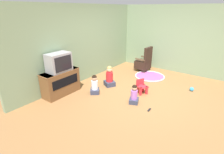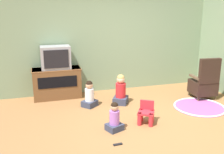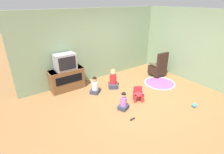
{
  "view_description": "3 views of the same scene",
  "coord_description": "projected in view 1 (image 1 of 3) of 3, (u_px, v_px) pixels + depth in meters",
  "views": [
    {
      "loc": [
        -4.39,
        -2.07,
        2.42
      ],
      "look_at": [
        -0.71,
        0.64,
        0.61
      ],
      "focal_mm": 28.0,
      "sensor_mm": 36.0,
      "label": 1
    },
    {
      "loc": [
        -1.92,
        -4.14,
        2.16
      ],
      "look_at": [
        -0.53,
        0.53,
        0.82
      ],
      "focal_mm": 42.0,
      "sensor_mm": 36.0,
      "label": 2
    },
    {
      "loc": [
        -3.29,
        -3.24,
        2.84
      ],
      "look_at": [
        -0.49,
        0.73,
        0.65
      ],
      "focal_mm": 28.0,
      "sensor_mm": 36.0,
      "label": 3
    }
  ],
  "objects": [
    {
      "name": "ground_plane",
      "position": [
        143.0,
        93.0,
        5.32
      ],
      "size": [
        30.0,
        30.0,
        0.0
      ],
      "primitive_type": "plane",
      "color": "olive"
    },
    {
      "name": "wall_back",
      "position": [
        83.0,
        44.0,
        5.97
      ],
      "size": [
        5.67,
        0.12,
        2.56
      ],
      "color": "gray",
      "rests_on": "ground_plane"
    },
    {
      "name": "wall_right",
      "position": [
        185.0,
        40.0,
        6.62
      ],
      "size": [
        0.12,
        5.32,
        2.56
      ],
      "color": "gray",
      "rests_on": "ground_plane"
    },
    {
      "name": "tv_cabinet",
      "position": [
        61.0,
        82.0,
        5.16
      ],
      "size": [
        1.13,
        0.46,
        0.73
      ],
      "color": "brown",
      "rests_on": "ground_plane"
    },
    {
      "name": "television",
      "position": [
        59.0,
        62.0,
        4.92
      ],
      "size": [
        0.67,
        0.41,
        0.53
      ],
      "color": "#939399",
      "rests_on": "tv_cabinet"
    },
    {
      "name": "black_armchair",
      "position": [
        144.0,
        62.0,
        7.09
      ],
      "size": [
        0.56,
        0.56,
        1.0
      ],
      "rotation": [
        0.0,
        0.0,
        3.08
      ],
      "color": "brown",
      "rests_on": "ground_plane"
    },
    {
      "name": "yellow_kid_chair",
      "position": [
        142.0,
        88.0,
        5.27
      ],
      "size": [
        0.39,
        0.39,
        0.42
      ],
      "rotation": [
        0.0,
        0.0,
        -0.54
      ],
      "color": "red",
      "rests_on": "ground_plane"
    },
    {
      "name": "play_mat",
      "position": [
        150.0,
        76.0,
        6.64
      ],
      "size": [
        1.11,
        1.11,
        0.04
      ],
      "color": "#A54C8C",
      "rests_on": "ground_plane"
    },
    {
      "name": "child_watching_left",
      "position": [
        134.0,
        95.0,
        4.71
      ],
      "size": [
        0.34,
        0.32,
        0.53
      ],
      "rotation": [
        0.0,
        0.0,
        0.38
      ],
      "color": "#33384C",
      "rests_on": "ground_plane"
    },
    {
      "name": "child_watching_center",
      "position": [
        95.0,
        85.0,
        5.25
      ],
      "size": [
        0.4,
        0.39,
        0.59
      ],
      "rotation": [
        0.0,
        0.0,
        0.69
      ],
      "color": "#33384C",
      "rests_on": "ground_plane"
    },
    {
      "name": "child_watching_right",
      "position": [
        109.0,
        77.0,
        5.75
      ],
      "size": [
        0.44,
        0.45,
        0.68
      ],
      "rotation": [
        0.0,
        0.0,
        1.04
      ],
      "color": "#33384C",
      "rests_on": "ground_plane"
    },
    {
      "name": "toy_ball",
      "position": [
        192.0,
        89.0,
        5.44
      ],
      "size": [
        0.12,
        0.12,
        0.12
      ],
      "color": "#3399E5",
      "rests_on": "ground_plane"
    },
    {
      "name": "remote_control",
      "position": [
        149.0,
        110.0,
        4.43
      ],
      "size": [
        0.15,
        0.05,
        0.02
      ],
      "rotation": [
        0.0,
        0.0,
        0.05
      ],
      "color": "black",
      "rests_on": "ground_plane"
    }
  ]
}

